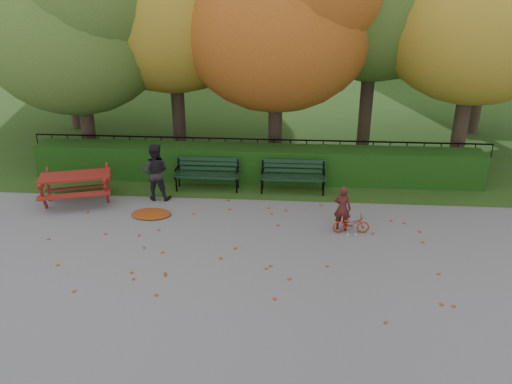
# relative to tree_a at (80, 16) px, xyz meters

# --- Properties ---
(ground) EXTENTS (90.00, 90.00, 0.00)m
(ground) POSITION_rel_tree_a_xyz_m (5.19, -5.58, -4.52)
(ground) COLOR slate
(ground) RESTS_ON ground
(grass_strip) EXTENTS (90.00, 90.00, 0.00)m
(grass_strip) POSITION_rel_tree_a_xyz_m (5.19, 8.42, -4.52)
(grass_strip) COLOR #233D14
(grass_strip) RESTS_ON ground
(hedge) EXTENTS (13.00, 0.90, 1.00)m
(hedge) POSITION_rel_tree_a_xyz_m (5.19, -1.08, -4.02)
(hedge) COLOR black
(hedge) RESTS_ON ground
(iron_fence) EXTENTS (14.00, 0.04, 1.02)m
(iron_fence) POSITION_rel_tree_a_xyz_m (5.19, -0.28, -3.98)
(iron_fence) COLOR black
(iron_fence) RESTS_ON ground
(tree_a) EXTENTS (5.88, 5.60, 7.48)m
(tree_a) POSITION_rel_tree_a_xyz_m (0.00, 0.00, 0.00)
(tree_a) COLOR black
(tree_a) RESTS_ON ground
(tree_c) EXTENTS (6.30, 6.00, 8.00)m
(tree_c) POSITION_rel_tree_a_xyz_m (6.02, 0.38, 0.30)
(tree_c) COLOR black
(tree_c) RESTS_ON ground
(bench_left) EXTENTS (1.80, 0.57, 0.88)m
(bench_left) POSITION_rel_tree_a_xyz_m (3.89, -1.88, -4.00)
(bench_left) COLOR black
(bench_left) RESTS_ON ground
(bench_right) EXTENTS (1.80, 0.57, 0.88)m
(bench_right) POSITION_rel_tree_a_xyz_m (6.29, -1.88, -4.00)
(bench_right) COLOR black
(bench_right) RESTS_ON ground
(picnic_table) EXTENTS (2.14, 1.92, 0.87)m
(picnic_table) POSITION_rel_tree_a_xyz_m (0.56, -3.02, -3.92)
(picnic_table) COLOR maroon
(picnic_table) RESTS_ON ground
(leaf_pile) EXTENTS (1.19, 1.01, 0.07)m
(leaf_pile) POSITION_rel_tree_a_xyz_m (2.72, -3.69, -4.49)
(leaf_pile) COLOR maroon
(leaf_pile) RESTS_ON ground
(leaf_scatter) EXTENTS (9.00, 5.70, 0.01)m
(leaf_scatter) POSITION_rel_tree_a_xyz_m (5.19, -5.28, -4.51)
(leaf_scatter) COLOR maroon
(leaf_scatter) RESTS_ON ground
(child) EXTENTS (0.46, 0.37, 1.11)m
(child) POSITION_rel_tree_a_xyz_m (7.47, -4.12, -3.96)
(child) COLOR #401714
(child) RESTS_ON ground
(adult) EXTENTS (0.76, 0.59, 1.56)m
(adult) POSITION_rel_tree_a_xyz_m (2.62, -2.68, -3.74)
(adult) COLOR black
(adult) RESTS_ON ground
(bicycle) EXTENTS (0.88, 0.36, 0.45)m
(bicycle) POSITION_rel_tree_a_xyz_m (7.68, -4.27, -4.29)
(bicycle) COLOR #A4240F
(bicycle) RESTS_ON ground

